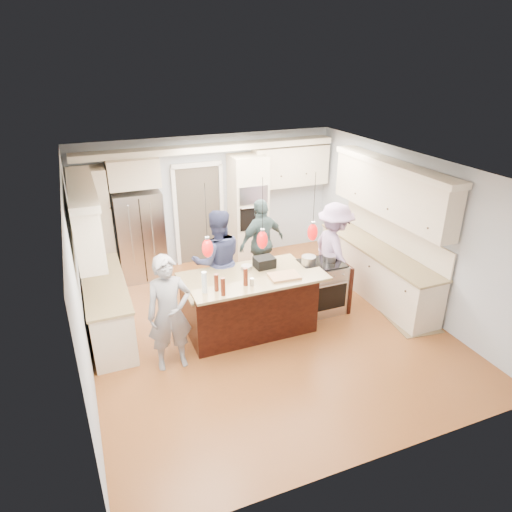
{
  "coord_description": "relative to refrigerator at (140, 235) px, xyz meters",
  "views": [
    {
      "loc": [
        -2.55,
        -5.99,
        4.23
      ],
      "look_at": [
        0.0,
        0.35,
        1.15
      ],
      "focal_mm": 32.0,
      "sensor_mm": 36.0,
      "label": 1
    }
  ],
  "objects": [
    {
      "name": "cutting_board",
      "position": [
        1.68,
        -3.11,
        0.24
      ],
      "size": [
        0.47,
        0.35,
        0.03
      ],
      "primitive_type": "cube",
      "rotation": [
        0.0,
        0.0,
        -0.07
      ],
      "color": "tan",
      "rests_on": "kitchen_island"
    },
    {
      "name": "floor_rug",
      "position": [
        3.95,
        -3.38,
        -0.89
      ],
      "size": [
        0.83,
        1.11,
        0.01
      ],
      "primitive_type": "cube",
      "rotation": [
        0.0,
        0.0,
        -0.13
      ],
      "color": "olive",
      "rests_on": "ground"
    },
    {
      "name": "person_range_side",
      "position": [
        3.15,
        -2.12,
        0.0
      ],
      "size": [
        0.72,
        1.19,
        1.81
      ],
      "primitive_type": "imported",
      "rotation": [
        0.0,
        0.0,
        1.53
      ],
      "color": "#AC8DBE",
      "rests_on": "ground"
    },
    {
      "name": "person_bar_end",
      "position": [
        -0.08,
        -3.09,
        -0.02
      ],
      "size": [
        0.64,
        0.43,
        1.75
      ],
      "primitive_type": "imported",
      "rotation": [
        0.0,
        0.0,
        -0.01
      ],
      "color": "gray",
      "rests_on": "ground"
    },
    {
      "name": "beer_bottle_c",
      "position": [
        1.05,
        -3.13,
        0.36
      ],
      "size": [
        0.08,
        0.08,
        0.27
      ],
      "primitive_type": "cylinder",
      "rotation": [
        0.0,
        0.0,
        0.11
      ],
      "color": "#4F1C0E",
      "rests_on": "kitchen_island"
    },
    {
      "name": "right_counter_run",
      "position": [
        3.99,
        -2.34,
        0.16
      ],
      "size": [
        0.64,
        3.1,
        2.51
      ],
      "color": "beige",
      "rests_on": "ground"
    },
    {
      "name": "back_upper_cabinets",
      "position": [
        0.8,
        0.12,
        0.77
      ],
      "size": [
        5.3,
        0.61,
        2.54
      ],
      "color": "beige",
      "rests_on": "ground"
    },
    {
      "name": "beer_bottle_b",
      "position": [
        0.66,
        -3.29,
        0.35
      ],
      "size": [
        0.09,
        0.09,
        0.27
      ],
      "primitive_type": "cylinder",
      "rotation": [
        0.0,
        0.0,
        -0.36
      ],
      "color": "#4F1C0E",
      "rests_on": "kitchen_island"
    },
    {
      "name": "ground_plane",
      "position": [
        1.55,
        -2.64,
        -0.9
      ],
      "size": [
        6.0,
        6.0,
        0.0
      ],
      "primitive_type": "plane",
      "color": "#B06130",
      "rests_on": "ground"
    },
    {
      "name": "refrigerator",
      "position": [
        0.0,
        0.0,
        0.0
      ],
      "size": [
        0.9,
        0.7,
        1.8
      ],
      "primitive_type": "cube",
      "color": "#B7B7BC",
      "rests_on": "ground"
    },
    {
      "name": "pendant_lights",
      "position": [
        1.3,
        -3.15,
        0.9
      ],
      "size": [
        1.75,
        0.15,
        1.03
      ],
      "color": "black",
      "rests_on": "ground"
    },
    {
      "name": "island_range",
      "position": [
        2.71,
        -2.49,
        -0.44
      ],
      "size": [
        0.82,
        0.71,
        0.92
      ],
      "color": "#B7B7BC",
      "rests_on": "ground"
    },
    {
      "name": "drink_can",
      "position": [
        1.13,
        -3.17,
        0.28
      ],
      "size": [
        0.06,
        0.06,
        0.11
      ],
      "primitive_type": "cylinder",
      "rotation": [
        0.0,
        0.0,
        -0.05
      ],
      "color": "#B7B7BC",
      "rests_on": "kitchen_island"
    },
    {
      "name": "beer_bottle_a",
      "position": [
        0.61,
        -3.13,
        0.35
      ],
      "size": [
        0.08,
        0.08,
        0.26
      ],
      "primitive_type": "cylinder",
      "rotation": [
        0.0,
        0.0,
        -0.37
      ],
      "color": "#4F1C0E",
      "rests_on": "kitchen_island"
    },
    {
      "name": "kitchen_island",
      "position": [
        1.3,
        -2.57,
        -0.41
      ],
      "size": [
        2.1,
        1.46,
        1.12
      ],
      "color": "black",
      "rests_on": "ground"
    },
    {
      "name": "room_shell",
      "position": [
        1.55,
        -2.64,
        0.92
      ],
      "size": [
        5.54,
        6.04,
        2.72
      ],
      "color": "#B2BCC6",
      "rests_on": "ground"
    },
    {
      "name": "pot_small",
      "position": [
        2.84,
        -2.48,
        0.07
      ],
      "size": [
        0.22,
        0.22,
        0.11
      ],
      "primitive_type": "cylinder",
      "color": "#B7B7BC",
      "rests_on": "island_range"
    },
    {
      "name": "left_cabinets",
      "position": [
        -0.89,
        -1.84,
        0.16
      ],
      "size": [
        0.64,
        2.3,
        2.51
      ],
      "color": "beige",
      "rests_on": "ground"
    },
    {
      "name": "water_bottle",
      "position": [
        0.44,
        -3.12,
        0.38
      ],
      "size": [
        0.09,
        0.09,
        0.32
      ],
      "primitive_type": "cylinder",
      "rotation": [
        0.0,
        0.0,
        0.27
      ],
      "color": "silver",
      "rests_on": "kitchen_island"
    },
    {
      "name": "oven_column",
      "position": [
        2.3,
        0.03,
        0.25
      ],
      "size": [
        0.72,
        0.69,
        2.3
      ],
      "color": "beige",
      "rests_on": "ground"
    },
    {
      "name": "person_far_right",
      "position": [
        2.12,
        -1.17,
        -0.03
      ],
      "size": [
        1.09,
        0.67,
        1.73
      ],
      "primitive_type": "imported",
      "rotation": [
        0.0,
        0.0,
        3.41
      ],
      "color": "#435D5F",
      "rests_on": "ground"
    },
    {
      "name": "pot_large",
      "position": [
        2.45,
        -2.46,
        0.09
      ],
      "size": [
        0.25,
        0.25,
        0.14
      ],
      "primitive_type": "cylinder",
      "color": "#B7B7BC",
      "rests_on": "island_range"
    },
    {
      "name": "person_far_left",
      "position": [
        1.04,
        -1.79,
        0.03
      ],
      "size": [
        0.97,
        0.8,
        1.85
      ],
      "primitive_type": "imported",
      "rotation": [
        0.0,
        0.0,
        3.03
      ],
      "color": "navy",
      "rests_on": "ground"
    }
  ]
}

